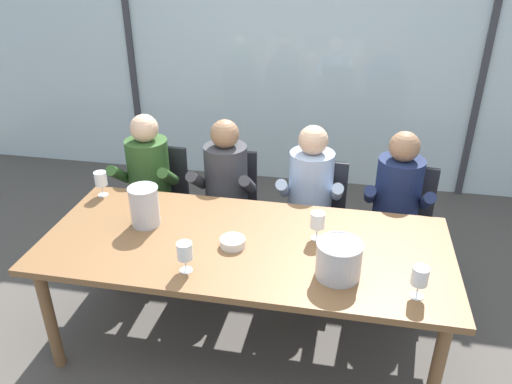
# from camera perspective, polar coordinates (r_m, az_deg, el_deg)

# --- Properties ---
(ground) EXTENTS (14.00, 14.00, 0.00)m
(ground) POSITION_cam_1_polar(r_m,az_deg,el_deg) (4.18, 1.70, -7.14)
(ground) COLOR #4C4742
(window_glass_panel) EXTENTS (7.58, 0.03, 2.60)m
(window_glass_panel) POSITION_cam_1_polar(r_m,az_deg,el_deg) (5.02, 4.75, 15.05)
(window_glass_panel) COLOR silver
(window_glass_panel) RESTS_ON ground
(window_mullion_left) EXTENTS (0.06, 0.06, 2.60)m
(window_mullion_left) POSITION_cam_1_polar(r_m,az_deg,el_deg) (5.45, -14.08, 15.36)
(window_mullion_left) COLOR #38383D
(window_mullion_left) RESTS_ON ground
(window_mullion_right) EXTENTS (0.06, 0.06, 2.60)m
(window_mullion_right) POSITION_cam_1_polar(r_m,az_deg,el_deg) (5.11, 24.62, 12.95)
(window_mullion_right) COLOR #38383D
(window_mullion_right) RESTS_ON ground
(hillside_vineyard) EXTENTS (13.58, 2.40, 1.73)m
(hillside_vineyard) POSITION_cam_1_polar(r_m,az_deg,el_deg) (8.67, 7.58, 17.32)
(hillside_vineyard) COLOR #477A38
(hillside_vineyard) RESTS_ON ground
(dining_table) EXTENTS (2.38, 1.02, 0.77)m
(dining_table) POSITION_cam_1_polar(r_m,az_deg,el_deg) (2.98, -1.28, -6.84)
(dining_table) COLOR brown
(dining_table) RESTS_ON ground
(chair_near_curtain) EXTENTS (0.48, 0.48, 0.88)m
(chair_near_curtain) POSITION_cam_1_polar(r_m,az_deg,el_deg) (4.09, -11.02, -0.11)
(chair_near_curtain) COLOR #232328
(chair_near_curtain) RESTS_ON ground
(chair_left_of_center) EXTENTS (0.45, 0.45, 0.88)m
(chair_left_of_center) POSITION_cam_1_polar(r_m,az_deg,el_deg) (3.93, -3.17, -0.81)
(chair_left_of_center) COLOR #232328
(chair_left_of_center) RESTS_ON ground
(chair_center) EXTENTS (0.47, 0.47, 0.88)m
(chair_center) POSITION_cam_1_polar(r_m,az_deg,el_deg) (3.79, 6.86, -2.12)
(chair_center) COLOR #232328
(chair_center) RESTS_ON ground
(chair_right_of_center) EXTENTS (0.50, 0.50, 0.88)m
(chair_right_of_center) POSITION_cam_1_polar(r_m,az_deg,el_deg) (3.85, 16.38, -2.69)
(chair_right_of_center) COLOR #232328
(chair_right_of_center) RESTS_ON ground
(person_olive_shirt) EXTENTS (0.48, 0.63, 1.20)m
(person_olive_shirt) POSITION_cam_1_polar(r_m,az_deg,el_deg) (3.89, -12.38, 1.06)
(person_olive_shirt) COLOR #2D5123
(person_olive_shirt) RESTS_ON ground
(person_charcoal_jacket) EXTENTS (0.47, 0.61, 1.20)m
(person_charcoal_jacket) POSITION_cam_1_polar(r_m,az_deg,el_deg) (3.70, -3.68, 0.29)
(person_charcoal_jacket) COLOR #38383D
(person_charcoal_jacket) RESTS_ON ground
(person_pale_blue_shirt) EXTENTS (0.47, 0.62, 1.20)m
(person_pale_blue_shirt) POSITION_cam_1_polar(r_m,az_deg,el_deg) (3.61, 6.14, -0.59)
(person_pale_blue_shirt) COLOR #9EB2D1
(person_pale_blue_shirt) RESTS_ON ground
(person_navy_polo) EXTENTS (0.48, 0.62, 1.20)m
(person_navy_polo) POSITION_cam_1_polar(r_m,az_deg,el_deg) (3.62, 15.74, -1.43)
(person_navy_polo) COLOR #192347
(person_navy_polo) RESTS_ON ground
(ice_bucket_primary) EXTENTS (0.19, 0.19, 0.26)m
(ice_bucket_primary) POSITION_cam_1_polar(r_m,az_deg,el_deg) (3.12, -12.62, -1.51)
(ice_bucket_primary) COLOR #B7B7BC
(ice_bucket_primary) RESTS_ON dining_table
(ice_bucket_secondary) EXTENTS (0.25, 0.25, 0.20)m
(ice_bucket_secondary) POSITION_cam_1_polar(r_m,az_deg,el_deg) (2.65, 9.43, -7.55)
(ice_bucket_secondary) COLOR #B7B7BC
(ice_bucket_secondary) RESTS_ON dining_table
(tasting_bowl) EXTENTS (0.15, 0.15, 0.05)m
(tasting_bowl) POSITION_cam_1_polar(r_m,az_deg,el_deg) (2.89, -2.68, -5.75)
(tasting_bowl) COLOR silver
(tasting_bowl) RESTS_ON dining_table
(wine_glass_by_left_taster) EXTENTS (0.08, 0.08, 0.17)m
(wine_glass_by_left_taster) POSITION_cam_1_polar(r_m,az_deg,el_deg) (3.55, -17.29, 1.34)
(wine_glass_by_left_taster) COLOR silver
(wine_glass_by_left_taster) RESTS_ON dining_table
(wine_glass_near_bucket) EXTENTS (0.08, 0.08, 0.17)m
(wine_glass_near_bucket) POSITION_cam_1_polar(r_m,az_deg,el_deg) (2.93, 7.04, -3.35)
(wine_glass_near_bucket) COLOR silver
(wine_glass_near_bucket) RESTS_ON dining_table
(wine_glass_center_pour) EXTENTS (0.08, 0.08, 0.17)m
(wine_glass_center_pour) POSITION_cam_1_polar(r_m,az_deg,el_deg) (2.59, 18.19, -9.24)
(wine_glass_center_pour) COLOR silver
(wine_glass_center_pour) RESTS_ON dining_table
(wine_glass_by_right_taster) EXTENTS (0.08, 0.08, 0.17)m
(wine_glass_by_right_taster) POSITION_cam_1_polar(r_m,az_deg,el_deg) (2.67, -8.13, -6.83)
(wine_glass_by_right_taster) COLOR silver
(wine_glass_by_right_taster) RESTS_ON dining_table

